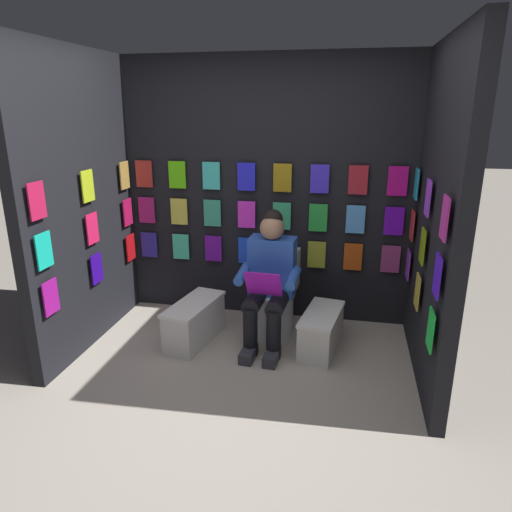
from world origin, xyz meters
name	(u,v)px	position (x,y,z in m)	size (l,w,h in m)	color
ground_plane	(221,410)	(0.00, 0.00, 0.00)	(30.00, 30.00, 0.00)	#B2A899
display_wall_back	(266,192)	(0.00, -1.70, 1.24)	(2.85, 0.14, 2.49)	black
display_wall_left	(438,219)	(-1.43, -0.82, 1.24)	(0.14, 1.65, 2.49)	black
display_wall_right	(81,204)	(1.43, -0.82, 1.24)	(0.14, 1.65, 2.49)	black
toilet	(274,299)	(-0.17, -1.26, 0.33)	(0.41, 0.56, 0.77)	white
person_reading	(269,280)	(-0.15, -1.04, 0.60)	(0.54, 0.70, 1.19)	blue
comic_longbox_near	(321,331)	(-0.62, -1.00, 0.18)	(0.38, 0.67, 0.35)	white
comic_longbox_far	(195,322)	(0.50, -0.94, 0.19)	(0.41, 0.75, 0.37)	white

